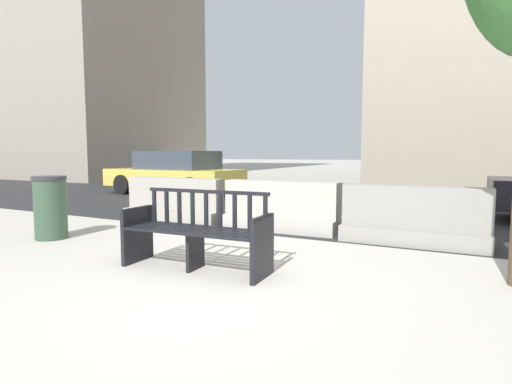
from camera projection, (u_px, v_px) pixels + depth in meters
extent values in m
plane|color=#B7B2A8|center=(209.00, 294.00, 3.68)|extent=(200.00, 200.00, 0.00)
cube|color=#28282B|center=(379.00, 200.00, 11.40)|extent=(120.00, 12.00, 0.01)
cube|color=black|center=(137.00, 234.00, 4.79)|extent=(0.07, 0.51, 0.66)
cube|color=black|center=(262.00, 248.00, 4.12)|extent=(0.07, 0.51, 0.66)
cube|color=black|center=(195.00, 250.00, 4.47)|extent=(0.05, 0.33, 0.45)
cube|color=black|center=(183.00, 234.00, 4.24)|extent=(1.60, 0.14, 0.02)
cube|color=black|center=(189.00, 232.00, 4.34)|extent=(1.60, 0.14, 0.02)
cube|color=black|center=(195.00, 230.00, 4.44)|extent=(1.60, 0.14, 0.02)
cube|color=black|center=(201.00, 228.00, 4.55)|extent=(1.60, 0.14, 0.02)
cube|color=black|center=(206.00, 227.00, 4.65)|extent=(1.60, 0.14, 0.02)
cube|color=black|center=(206.00, 192.00, 4.62)|extent=(1.60, 0.11, 0.04)
cube|color=black|center=(154.00, 206.00, 4.95)|extent=(0.05, 0.03, 0.38)
cube|color=black|center=(167.00, 207.00, 4.88)|extent=(0.05, 0.03, 0.38)
cube|color=black|center=(179.00, 208.00, 4.80)|extent=(0.05, 0.03, 0.38)
cube|color=black|center=(193.00, 209.00, 4.72)|extent=(0.05, 0.03, 0.38)
cube|color=black|center=(206.00, 209.00, 4.64)|extent=(0.05, 0.03, 0.38)
cube|color=black|center=(220.00, 210.00, 4.57)|extent=(0.05, 0.03, 0.38)
cube|color=black|center=(235.00, 211.00, 4.49)|extent=(0.05, 0.03, 0.38)
cube|color=black|center=(250.00, 212.00, 4.41)|extent=(0.05, 0.03, 0.38)
cube|color=black|center=(265.00, 213.00, 4.33)|extent=(0.05, 0.03, 0.38)
cube|color=black|center=(136.00, 209.00, 4.75)|extent=(0.07, 0.46, 0.03)
cube|color=black|center=(262.00, 218.00, 4.07)|extent=(0.07, 0.46, 0.03)
cube|color=#ADA89E|center=(280.00, 223.00, 6.84)|extent=(2.02, 0.73, 0.24)
cube|color=#ADA89E|center=(280.00, 199.00, 6.80)|extent=(2.01, 0.35, 0.60)
cube|color=#9E998E|center=(175.00, 215.00, 7.74)|extent=(2.03, 0.77, 0.24)
cube|color=#9E998E|center=(175.00, 193.00, 7.70)|extent=(2.01, 0.39, 0.60)
cube|color=gray|center=(412.00, 236.00, 5.77)|extent=(2.00, 0.69, 0.24)
cube|color=gray|center=(413.00, 207.00, 5.73)|extent=(2.00, 0.31, 0.60)
cube|color=#DBC64C|center=(174.00, 178.00, 13.07)|extent=(4.59, 1.98, 0.56)
cube|color=#38424C|center=(178.00, 160.00, 12.93)|extent=(2.46, 1.69, 0.59)
cylinder|color=black|center=(123.00, 184.00, 13.00)|extent=(0.65, 0.24, 0.64)
cylinder|color=black|center=(160.00, 181.00, 14.52)|extent=(0.65, 0.24, 0.64)
cylinder|color=black|center=(191.00, 188.00, 11.65)|extent=(0.65, 0.24, 0.64)
cylinder|color=black|center=(224.00, 184.00, 13.17)|extent=(0.65, 0.24, 0.64)
cylinder|color=#334C38|center=(51.00, 209.00, 6.10)|extent=(0.46, 0.46, 0.90)
cylinder|color=#2D2D33|center=(49.00, 178.00, 6.05)|extent=(0.49, 0.49, 0.06)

